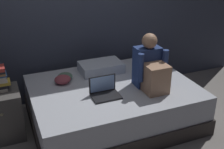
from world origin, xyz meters
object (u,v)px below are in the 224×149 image
(pillow, at_px, (101,67))
(clothes_pile, at_px, (64,78))
(laptop, at_px, (105,91))
(bed, at_px, (113,103))
(person_sitting, at_px, (151,68))
(nightstand, at_px, (2,114))

(pillow, height_order, clothes_pile, pillow)
(laptop, bearing_deg, pillow, 73.10)
(bed, height_order, clothes_pile, clothes_pile)
(bed, xyz_separation_m, person_sitting, (0.40, -0.21, 0.50))
(nightstand, xyz_separation_m, pillow, (1.32, 0.26, 0.28))
(pillow, distance_m, clothes_pile, 0.56)
(nightstand, height_order, clothes_pile, clothes_pile)
(nightstand, bearing_deg, laptop, -18.92)
(person_sitting, distance_m, clothes_pile, 1.08)
(person_sitting, distance_m, pillow, 0.78)
(pillow, relative_size, clothes_pile, 2.29)
(laptop, bearing_deg, person_sitting, -1.15)
(pillow, bearing_deg, bed, -91.95)
(nightstand, height_order, person_sitting, person_sitting)
(bed, bearing_deg, laptop, -132.75)
(laptop, xyz_separation_m, pillow, (0.20, 0.65, 0.01))
(bed, xyz_separation_m, laptop, (-0.18, -0.20, 0.31))
(laptop, xyz_separation_m, clothes_pile, (-0.35, 0.51, -0.00))
(bed, height_order, pillow, pillow)
(pillow, bearing_deg, person_sitting, -59.85)
(bed, bearing_deg, person_sitting, -27.56)
(bed, bearing_deg, pillow, 88.05)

